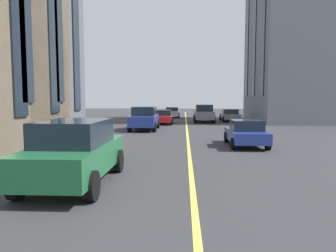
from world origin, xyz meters
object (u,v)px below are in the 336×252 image
car_red_trailing (163,117)px  car_blue_near (145,118)px  car_green_oncoming (75,151)px  car_blue_parked_b (246,133)px  car_silver_far (172,112)px  car_grey_parked_a (230,115)px  car_grey_mid (204,113)px

car_red_trailing → car_blue_near: size_ratio=0.83×
car_green_oncoming → car_blue_parked_b: bearing=-40.2°
car_silver_far → car_blue_parked_b: bearing=-169.1°
car_grey_parked_a → car_blue_parked_b: car_blue_parked_b is taller
car_grey_mid → car_silver_far: car_grey_mid is taller
car_blue_near → car_silver_far: size_ratio=1.07×
car_grey_parked_a → car_green_oncoming: 27.49m
car_blue_near → car_green_oncoming: bearing=179.9°
car_green_oncoming → car_silver_far: 32.86m
car_red_trailing → car_silver_far: (10.99, -0.48, 0.00)m
car_red_trailing → car_blue_parked_b: (-14.16, -5.33, 0.00)m
car_silver_far → car_blue_parked_b: 25.62m
car_grey_mid → car_blue_parked_b: 17.09m
car_red_trailing → car_grey_mid: size_ratio=0.83×
car_blue_near → car_blue_parked_b: car_blue_near is taller
car_grey_mid → car_silver_far: (8.10, 3.72, -0.27)m
car_silver_far → car_green_oncoming: bearing=177.2°
car_green_oncoming → car_red_trailing: bearing=-3.0°
car_red_trailing → car_blue_parked_b: same height
car_grey_parked_a → car_green_oncoming: size_ratio=0.94×
car_blue_near → car_blue_parked_b: bearing=-142.1°
car_grey_mid → car_grey_parked_a: bearing=-63.8°
car_green_oncoming → car_blue_parked_b: size_ratio=1.21×
car_blue_near → car_grey_mid: bearing=-31.2°
car_grey_mid → car_silver_far: 8.92m
car_red_trailing → car_blue_near: bearing=169.3°
car_green_oncoming → car_grey_mid: bearing=-12.2°
car_blue_near → car_silver_far: 16.96m
car_green_oncoming → car_blue_parked_b: (7.66, -6.48, -0.27)m
car_red_trailing → car_green_oncoming: bearing=177.0°
car_green_oncoming → car_blue_near: 15.94m
car_grey_mid → car_blue_parked_b: size_ratio=1.21×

